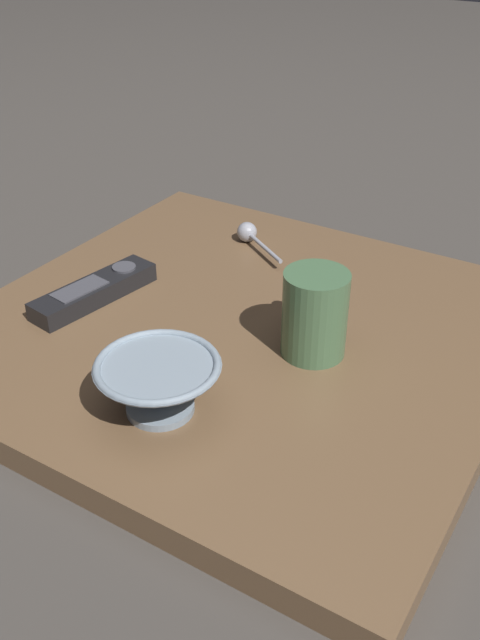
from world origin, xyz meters
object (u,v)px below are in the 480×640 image
teaspoon (249,234)px  tv_remote_near (95,291)px  cereal_bowl (159,383)px  coffee_mug (314,313)px

teaspoon → tv_remote_near: (-0.24, 0.08, -0.00)m
cereal_bowl → tv_remote_near: size_ratio=0.70×
cereal_bowl → tv_remote_near: bearing=57.0°
coffee_mug → teaspoon: bearing=45.7°
teaspoon → tv_remote_near: size_ratio=0.59×
teaspoon → tv_remote_near: 0.26m
cereal_bowl → tv_remote_near: 0.25m
tv_remote_near → cereal_bowl: bearing=-123.0°
coffee_mug → teaspoon: coffee_mug is taller
cereal_bowl → coffee_mug: bearing=-24.9°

